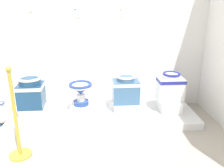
% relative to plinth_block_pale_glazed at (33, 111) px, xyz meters
% --- Properties ---
extents(wall_back, '(3.57, 0.06, 2.87)m').
position_rel_plinth_block_pale_glazed_xyz_m(wall_back, '(1.04, 0.52, 1.25)').
color(wall_back, white).
rests_on(wall_back, ground_plane).
extents(display_platform, '(2.77, 0.91, 0.11)m').
position_rel_plinth_block_pale_glazed_xyz_m(display_platform, '(1.04, 0.01, -0.13)').
color(display_platform, white).
rests_on(display_platform, ground_plane).
extents(plinth_block_pale_glazed, '(0.31, 0.32, 0.14)m').
position_rel_plinth_block_pale_glazed_xyz_m(plinth_block_pale_glazed, '(0.00, 0.00, 0.00)').
color(plinth_block_pale_glazed, white).
rests_on(plinth_block_pale_glazed, display_platform).
extents(antique_toilet_pale_glazed, '(0.36, 0.34, 0.45)m').
position_rel_plinth_block_pale_glazed_xyz_m(antique_toilet_pale_glazed, '(-0.00, 0.00, 0.30)').
color(antique_toilet_pale_glazed, navy).
rests_on(antique_toilet_pale_glazed, plinth_block_pale_glazed).
extents(plinth_block_slender_white, '(0.30, 0.39, 0.13)m').
position_rel_plinth_block_pale_glazed_xyz_m(plinth_block_slender_white, '(0.71, 0.05, -0.01)').
color(plinth_block_slender_white, white).
rests_on(plinth_block_slender_white, display_platform).
extents(antique_toilet_slender_white, '(0.35, 0.35, 0.34)m').
position_rel_plinth_block_pale_glazed_xyz_m(antique_toilet_slender_white, '(0.71, 0.05, 0.29)').
color(antique_toilet_slender_white, '#274593').
rests_on(antique_toilet_slender_white, plinth_block_slender_white).
extents(plinth_block_squat_floral, '(0.36, 0.33, 0.13)m').
position_rel_plinth_block_pale_glazed_xyz_m(plinth_block_squat_floral, '(1.38, 0.09, -0.01)').
color(plinth_block_squat_floral, white).
rests_on(plinth_block_squat_floral, display_platform).
extents(antique_toilet_squat_floral, '(0.40, 0.30, 0.43)m').
position_rel_plinth_block_pale_glazed_xyz_m(antique_toilet_squat_floral, '(1.38, 0.09, 0.27)').
color(antique_toilet_squat_floral, '#3F6891').
rests_on(antique_toilet_squat_floral, plinth_block_squat_floral).
extents(plinth_block_broad_patterned, '(0.30, 0.38, 0.18)m').
position_rel_plinth_block_pale_glazed_xyz_m(plinth_block_broad_patterned, '(2.05, 0.02, 0.02)').
color(plinth_block_broad_patterned, white).
rests_on(plinth_block_broad_patterned, display_platform).
extents(antique_toilet_broad_patterned, '(0.39, 0.26, 0.42)m').
position_rel_plinth_block_pale_glazed_xyz_m(antique_toilet_broad_patterned, '(2.05, 0.02, 0.32)').
color(antique_toilet_broad_patterned, white).
rests_on(antique_toilet_broad_patterned, plinth_block_broad_patterned).
extents(info_placard_first, '(0.09, 0.01, 0.12)m').
position_rel_plinth_block_pale_glazed_xyz_m(info_placard_first, '(0.02, 0.48, 1.34)').
color(info_placard_first, white).
extents(info_placard_second, '(0.14, 0.01, 0.14)m').
position_rel_plinth_block_pale_glazed_xyz_m(info_placard_second, '(0.69, 0.48, 1.37)').
color(info_placard_second, white).
extents(info_placard_third, '(0.11, 0.01, 0.14)m').
position_rel_plinth_block_pale_glazed_xyz_m(info_placard_third, '(1.37, 0.48, 1.37)').
color(info_placard_third, white).
extents(decorative_vase_spare, '(0.26, 0.26, 0.35)m').
position_rel_plinth_block_pale_glazed_xyz_m(decorative_vase_spare, '(-0.44, -0.05, -0.03)').
color(decorative_vase_spare, '#375580').
rests_on(decorative_vase_spare, ground_plane).
extents(stanchion_post_near_left, '(0.26, 0.26, 1.07)m').
position_rel_plinth_block_pale_glazed_xyz_m(stanchion_post_near_left, '(0.04, -0.85, 0.15)').
color(stanchion_post_near_left, gold).
rests_on(stanchion_post_near_left, ground_plane).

